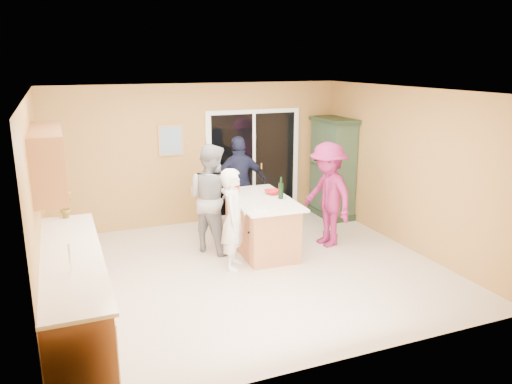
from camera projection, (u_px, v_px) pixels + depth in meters
name	position (u px, v px, depth m)	size (l,w,h in m)	color
floor	(249.00, 270.00, 7.37)	(5.50, 5.50, 0.00)	beige
ceiling	(248.00, 91.00, 6.71)	(5.50, 5.00, 0.10)	white
wall_back	(201.00, 154.00, 9.28)	(5.50, 0.10, 2.60)	tan
wall_front	(342.00, 243.00, 4.80)	(5.50, 0.10, 2.60)	tan
wall_left	(38.00, 205.00, 6.05)	(0.10, 5.00, 2.60)	tan
wall_right	(408.00, 169.00, 8.03)	(0.10, 5.00, 2.60)	tan
left_cabinet_run	(74.00, 301.00, 5.43)	(0.65, 3.05, 1.24)	#C8784E
upper_cabinets	(48.00, 160.00, 5.79)	(0.35, 1.60, 0.75)	#C8784E
sliding_door	(254.00, 164.00, 9.70)	(1.90, 0.07, 2.10)	white
framed_picture	(171.00, 140.00, 8.99)	(0.46, 0.04, 0.56)	tan
kitchen_island	(261.00, 226.00, 8.03)	(0.98, 1.71, 0.88)	#C8784E
green_hutch	(333.00, 169.00, 9.74)	(0.56, 1.05, 1.93)	#1F321F
woman_white	(234.00, 219.00, 7.27)	(0.55, 0.36, 1.51)	silver
woman_grey	(211.00, 198.00, 7.94)	(0.85, 0.66, 1.75)	gray
woman_navy	(240.00, 183.00, 8.97)	(1.00, 0.42, 1.71)	#161731
woman_magenta	(328.00, 195.00, 8.17)	(1.12, 0.64, 1.73)	maroon
serving_bowl	(273.00, 192.00, 8.16)	(0.26, 0.26, 0.06)	red
tulip_vase	(64.00, 203.00, 6.67)	(0.22, 0.15, 0.42)	#A93010
tumbler_near	(237.00, 189.00, 8.24)	(0.08, 0.08, 0.11)	red
tumbler_far	(234.00, 188.00, 8.33)	(0.09, 0.09, 0.12)	red
wine_bottle	(281.00, 190.00, 7.86)	(0.08, 0.08, 0.35)	black
white_plate	(260.00, 208.00, 7.36)	(0.25, 0.25, 0.02)	white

